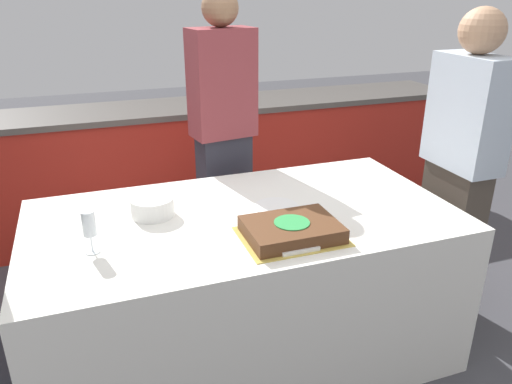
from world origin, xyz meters
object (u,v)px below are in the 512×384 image
Objects in this scene: cake at (292,230)px; wine_glass at (89,225)px; plate_stack at (152,207)px; person_seated_right at (459,167)px; person_cutting_cake at (223,141)px.

wine_glass is (-0.78, 0.14, 0.08)m from cake.
person_seated_right is at bearing -4.54° from plate_stack.
cake is at bearing -75.55° from person_seated_right.
cake is 0.79m from wine_glass.
plate_stack is at bearing -94.54° from person_seated_right.
plate_stack is at bearing 40.79° from person_cutting_cake.
person_cutting_cake reaches higher than cake.
cake is 0.64m from plate_stack.
person_cutting_cake is at bearing 49.84° from plate_stack.
person_seated_right is (1.84, 0.13, -0.03)m from wine_glass.
person_cutting_cake reaches higher than plate_stack.
wine_glass is at bearing -136.83° from plate_stack.
person_cutting_cake is at bearing 47.69° from wine_glass.
wine_glass reaches higher than cake.
wine_glass is at bearing 38.64° from person_cutting_cake.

